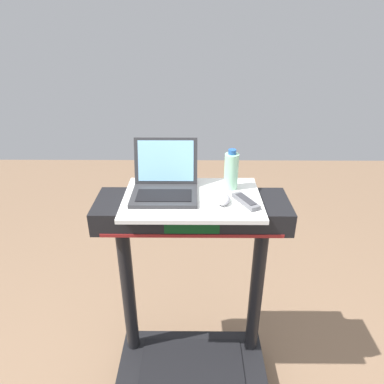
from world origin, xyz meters
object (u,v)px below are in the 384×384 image
Objects in this scene: tv_remote at (246,201)px; water_bottle at (231,171)px; laptop at (165,184)px; computer_mouse at (223,199)px.

water_bottle is at bearing 109.23° from tv_remote.
water_bottle is (0.31, 0.06, 0.04)m from laptop.
laptop reaches higher than tv_remote.
water_bottle is (0.04, 0.15, 0.07)m from computer_mouse.
computer_mouse is at bearing 177.46° from tv_remote.
laptop reaches higher than computer_mouse.
laptop is 0.28m from computer_mouse.
computer_mouse is 0.61× the size of tv_remote.
water_bottle is at bearing 82.74° from computer_mouse.
laptop is at bearing -169.84° from water_bottle.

